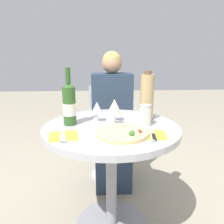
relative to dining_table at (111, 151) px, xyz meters
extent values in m
cylinder|color=gray|center=(0.00, 0.00, -0.55)|extent=(0.49, 0.49, 0.02)
cylinder|color=gray|center=(0.00, 0.00, -0.20)|extent=(0.07, 0.07, 0.68)
cylinder|color=#B7B7BC|center=(0.00, 0.00, 0.15)|extent=(0.83, 0.83, 0.04)
cylinder|color=silver|center=(0.04, 0.69, -0.56)|extent=(0.39, 0.39, 0.01)
cylinder|color=silver|center=(0.04, 0.69, -0.34)|extent=(0.06, 0.06, 0.45)
cube|color=silver|center=(0.04, 0.69, -0.10)|extent=(0.44, 0.44, 0.03)
cube|color=silver|center=(0.04, 0.90, 0.11)|extent=(0.44, 0.02, 0.38)
cube|color=#28384C|center=(0.04, 0.52, -0.32)|extent=(0.31, 0.34, 0.48)
cube|color=#28384C|center=(0.04, 0.69, 0.17)|extent=(0.36, 0.22, 0.52)
sphere|color=tan|center=(0.04, 0.69, 0.52)|extent=(0.18, 0.18, 0.18)
sphere|color=tan|center=(0.04, 0.69, 0.54)|extent=(0.17, 0.17, 0.17)
cylinder|color=#E5C17F|center=(0.05, -0.16, 0.18)|extent=(0.29, 0.29, 0.02)
sphere|color=#B22D1E|center=(0.14, -0.19, 0.20)|extent=(0.02, 0.02, 0.02)
sphere|color=#336B28|center=(0.10, -0.22, 0.20)|extent=(0.04, 0.04, 0.04)
sphere|color=beige|center=(0.12, -0.23, 0.20)|extent=(0.03, 0.03, 0.03)
sphere|color=beige|center=(0.05, -0.09, 0.20)|extent=(0.03, 0.03, 0.03)
cylinder|color=#2D5623|center=(-0.25, 0.04, 0.29)|extent=(0.08, 0.08, 0.23)
cone|color=#2D5623|center=(-0.25, 0.04, 0.42)|extent=(0.08, 0.08, 0.03)
cylinder|color=#2D5623|center=(-0.25, 0.04, 0.48)|extent=(0.03, 0.03, 0.09)
cylinder|color=silver|center=(-0.25, 0.04, 0.27)|extent=(0.08, 0.08, 0.07)
cylinder|color=tan|center=(0.24, 0.12, 0.32)|extent=(0.09, 0.09, 0.30)
cylinder|color=brown|center=(0.24, 0.12, 0.49)|extent=(0.04, 0.04, 0.02)
cylinder|color=silver|center=(0.21, 0.00, 0.23)|extent=(0.07, 0.07, 0.11)
cylinder|color=#B2B2B7|center=(0.21, 0.00, 0.29)|extent=(0.07, 0.07, 0.02)
cylinder|color=silver|center=(0.03, 0.09, 0.17)|extent=(0.06, 0.06, 0.00)
cylinder|color=silver|center=(0.03, 0.09, 0.21)|extent=(0.01, 0.01, 0.07)
cone|color=beige|center=(0.03, 0.09, 0.28)|extent=(0.07, 0.07, 0.07)
cylinder|color=silver|center=(-0.09, 0.09, 0.17)|extent=(0.06, 0.06, 0.00)
cylinder|color=silver|center=(-0.09, 0.09, 0.21)|extent=(0.01, 0.01, 0.06)
cone|color=silver|center=(-0.09, 0.09, 0.27)|extent=(0.07, 0.07, 0.07)
cylinder|color=silver|center=(0.03, 0.02, 0.17)|extent=(0.06, 0.06, 0.00)
cylinder|color=silver|center=(0.03, 0.02, 0.21)|extent=(0.01, 0.01, 0.06)
cone|color=beige|center=(0.03, 0.02, 0.27)|extent=(0.07, 0.07, 0.07)
cube|color=yellow|center=(-0.27, -0.17, 0.17)|extent=(0.18, 0.18, 0.00)
cube|color=silver|center=(-0.27, -0.17, 0.18)|extent=(0.06, 0.19, 0.00)
cube|color=silver|center=(-0.27, -0.22, 0.18)|extent=(0.04, 0.09, 0.00)
cube|color=yellow|center=(0.21, -0.18, 0.17)|extent=(0.17, 0.17, 0.00)
cube|color=silver|center=(0.21, -0.18, 0.18)|extent=(0.04, 0.19, 0.00)
cube|color=black|center=(0.21, -0.22, 0.18)|extent=(0.03, 0.09, 0.00)
camera|label=1|loc=(-0.07, -1.27, 0.59)|focal=35.00mm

